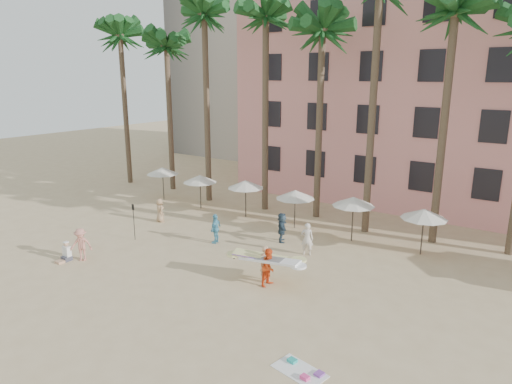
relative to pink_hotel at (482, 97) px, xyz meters
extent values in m
plane|color=#D1B789|center=(-7.00, -26.00, -8.00)|extent=(120.00, 120.00, 0.00)
cube|color=pink|center=(0.00, 0.00, 0.00)|extent=(35.00, 14.00, 16.00)
cylinder|color=brown|center=(-27.00, -11.00, -1.50)|extent=(0.44, 0.44, 13.00)
cylinder|color=brown|center=(-22.00, -10.50, -2.00)|extent=(0.44, 0.44, 12.00)
cylinder|color=brown|center=(-17.00, -11.50, -1.00)|extent=(0.44, 0.44, 14.00)
cylinder|color=brown|center=(-12.00, -11.00, -1.25)|extent=(0.44, 0.44, 13.50)
cylinder|color=brown|center=(-8.00, -10.50, -1.75)|extent=(0.44, 0.44, 12.50)
cylinder|color=brown|center=(-4.00, -11.50, -0.75)|extent=(0.44, 0.44, 14.50)
cylinder|color=brown|center=(0.00, -11.00, -1.50)|extent=(0.44, 0.44, 13.00)
cylinder|color=#332B23|center=(-20.00, -13.50, -6.75)|extent=(0.07, 0.07, 2.50)
cone|color=silver|center=(-20.00, -13.50, -5.65)|extent=(2.50, 2.50, 0.55)
cylinder|color=#332B23|center=(-16.00, -13.60, -6.80)|extent=(0.07, 0.07, 2.40)
cone|color=silver|center=(-16.00, -13.60, -5.75)|extent=(2.50, 2.50, 0.55)
cylinder|color=#332B23|center=(-12.00, -13.40, -6.75)|extent=(0.07, 0.07, 2.50)
cone|color=silver|center=(-12.00, -13.40, -5.65)|extent=(2.50, 2.50, 0.55)
cylinder|color=#332B23|center=(-8.00, -13.50, -6.80)|extent=(0.07, 0.07, 2.40)
cone|color=silver|center=(-8.00, -13.50, -5.75)|extent=(2.50, 2.50, 0.55)
cylinder|color=#332B23|center=(-4.00, -13.60, -6.70)|extent=(0.07, 0.07, 2.60)
cone|color=silver|center=(-4.00, -13.60, -5.55)|extent=(2.50, 2.50, 0.55)
cylinder|color=#332B23|center=(0.00, -13.40, -6.75)|extent=(0.07, 0.07, 2.50)
cone|color=silver|center=(0.00, -13.40, -5.65)|extent=(2.50, 2.50, 0.55)
cube|color=white|center=(-0.37, -26.21, -7.99)|extent=(1.95, 1.32, 0.02)
cube|color=teal|center=(-0.83, -25.92, -7.93)|extent=(0.34, 0.30, 0.10)
cube|color=#EB418B|center=(-0.02, -26.48, -7.92)|extent=(0.32, 0.27, 0.12)
cube|color=purple|center=(0.27, -26.02, -7.94)|extent=(0.31, 0.34, 0.08)
imported|color=tan|center=(-5.14, -21.11, -7.11)|extent=(0.70, 0.78, 1.78)
cube|color=#F2EF97|center=(-5.14, -21.11, -6.75)|extent=(3.18, 1.86, 0.37)
imported|color=#F24B19|center=(-4.78, -21.36, -7.09)|extent=(0.76, 0.94, 1.82)
cube|color=white|center=(-4.78, -21.36, -6.72)|extent=(3.00, 1.05, 0.30)
imported|color=tan|center=(-14.60, -24.65, -7.10)|extent=(1.33, 1.21, 1.79)
imported|color=beige|center=(-5.15, -17.04, -7.08)|extent=(0.79, 0.66, 1.84)
imported|color=#53A6C2|center=(-10.43, -18.52, -7.11)|extent=(0.63, 1.11, 1.78)
imported|color=#314556|center=(-7.37, -16.09, -7.11)|extent=(1.30, 1.68, 1.77)
imported|color=tan|center=(-16.11, -17.58, -7.20)|extent=(0.91, 0.74, 1.61)
cylinder|color=black|center=(-14.77, -20.91, -6.95)|extent=(0.04, 0.04, 2.10)
cube|color=black|center=(-14.77, -20.91, -5.95)|extent=(0.18, 0.03, 0.35)
cube|color=#3F3F4C|center=(-15.27, -25.15, -7.88)|extent=(0.46, 0.43, 0.25)
cube|color=tan|center=(-15.27, -25.51, -7.94)|extent=(0.41, 0.46, 0.12)
cube|color=white|center=(-15.27, -25.10, -7.49)|extent=(0.45, 0.27, 0.56)
sphere|color=tan|center=(-15.27, -25.10, -7.08)|extent=(0.25, 0.25, 0.25)
camera|label=1|loc=(6.06, -37.94, 1.65)|focal=32.00mm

